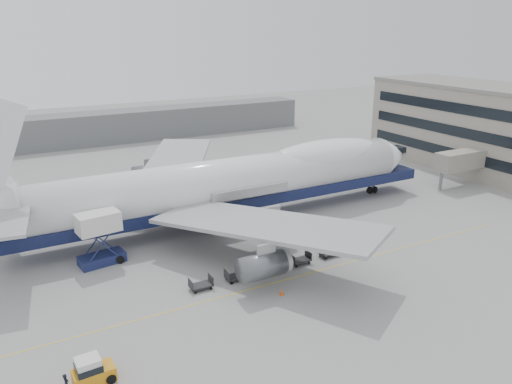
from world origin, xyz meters
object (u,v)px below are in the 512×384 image
baggage_tug (92,372)px  ground_worker (66,383)px  airliner (236,181)px  catering_truck (99,235)px

baggage_tug → ground_worker: (-1.87, -0.19, -0.18)m
airliner → ground_worker: (-26.27, -24.91, -4.82)m
catering_truck → baggage_tug: (-5.06, -20.02, -2.46)m
airliner → catering_truck: size_ratio=10.99×
airliner → catering_truck: 20.02m
airliner → baggage_tug: (-24.40, -24.71, -4.64)m
baggage_tug → ground_worker: baggage_tug is taller
catering_truck → ground_worker: 21.53m
catering_truck → ground_worker: (-6.93, -20.21, -2.63)m
airliner → ground_worker: 36.52m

